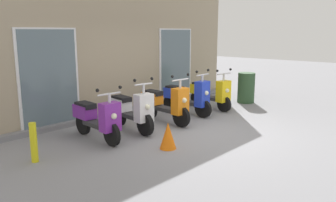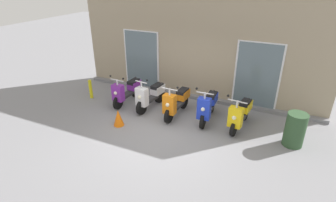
{
  "view_description": "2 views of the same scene",
  "coord_description": "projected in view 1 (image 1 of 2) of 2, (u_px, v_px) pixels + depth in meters",
  "views": [
    {
      "loc": [
        -6.0,
        -4.35,
        2.22
      ],
      "look_at": [
        -0.48,
        0.68,
        0.69
      ],
      "focal_mm": 36.48,
      "sensor_mm": 36.0,
      "label": 1
    },
    {
      "loc": [
        2.98,
        -6.0,
        4.26
      ],
      "look_at": [
        -0.24,
        1.0,
        0.55
      ],
      "focal_mm": 28.81,
      "sensor_mm": 36.0,
      "label": 2
    }
  ],
  "objects": [
    {
      "name": "traffic_cone",
      "position": [
        168.0,
        136.0,
        6.53
      ],
      "size": [
        0.32,
        0.32,
        0.52
      ],
      "primitive_type": "cone",
      "color": "orange",
      "rests_on": "ground_plane"
    },
    {
      "name": "scooter_purple",
      "position": [
        97.0,
        118.0,
        7.0
      ],
      "size": [
        0.59,
        1.57,
        1.17
      ],
      "color": "black",
      "rests_on": "ground_plane"
    },
    {
      "name": "ground_plane",
      "position": [
        204.0,
        132.0,
        7.67
      ],
      "size": [
        40.0,
        40.0,
        0.0
      ],
      "primitive_type": "plane",
      "color": "gray"
    },
    {
      "name": "scooter_blue",
      "position": [
        188.0,
        97.0,
        9.14
      ],
      "size": [
        0.58,
        1.57,
        1.26
      ],
      "color": "black",
      "rests_on": "ground_plane"
    },
    {
      "name": "storefront_facade",
      "position": [
        119.0,
        40.0,
        9.18
      ],
      "size": [
        9.0,
        0.5,
        4.12
      ],
      "color": "gray",
      "rests_on": "ground_plane"
    },
    {
      "name": "scooter_yellow",
      "position": [
        211.0,
        93.0,
        9.85
      ],
      "size": [
        0.62,
        1.51,
        1.21
      ],
      "color": "black",
      "rests_on": "ground_plane"
    },
    {
      "name": "scooter_white",
      "position": [
        132.0,
        110.0,
        7.67
      ],
      "size": [
        0.55,
        1.55,
        1.26
      ],
      "color": "black",
      "rests_on": "ground_plane"
    },
    {
      "name": "curb_bollard",
      "position": [
        34.0,
        142.0,
        5.84
      ],
      "size": [
        0.12,
        0.12,
        0.7
      ],
      "primitive_type": "cylinder",
      "color": "yellow",
      "rests_on": "ground_plane"
    },
    {
      "name": "scooter_orange",
      "position": [
        166.0,
        103.0,
        8.33
      ],
      "size": [
        0.6,
        1.61,
        1.26
      ],
      "color": "black",
      "rests_on": "ground_plane"
    },
    {
      "name": "trash_bin",
      "position": [
        246.0,
        88.0,
        10.74
      ],
      "size": [
        0.53,
        0.53,
        0.94
      ],
      "primitive_type": "cylinder",
      "color": "#2D4C2D",
      "rests_on": "ground_plane"
    }
  ]
}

